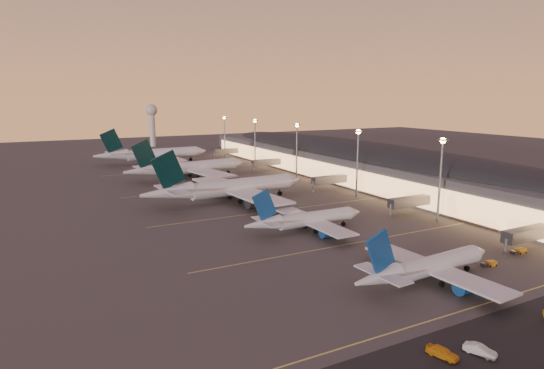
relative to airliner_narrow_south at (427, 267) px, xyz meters
The scene contains 14 objects.
ground 33.32m from the airliner_narrow_south, 84.58° to the left, with size 700.00×700.00×0.00m, color #423F3D.
airliner_narrow_south is the anchor object (origin of this frame).
airliner_narrow_north 42.67m from the airliner_narrow_south, 93.38° to the left, with size 38.04×33.84×13.64m.
airliner_wide_near 87.41m from the airliner_narrow_south, 95.18° to the left, with size 64.29×58.78×20.56m.
airliner_wide_mid 141.36m from the airliner_narrow_south, 92.28° to the left, with size 61.76×56.95×19.81m.
airliner_wide_far 199.17m from the airliner_narrow_south, 92.52° to the left, with size 65.48×59.71×20.95m.
terminal_building 123.97m from the airliner_narrow_south, 58.36° to the left, with size 56.35×255.00×17.46m.
light_masts 106.44m from the airliner_narrow_south, 68.23° to the left, with size 2.20×217.20×25.90m.
radar_tower 293.85m from the airliner_narrow_south, 87.43° to the left, with size 9.00×9.00×32.50m.
lane_markings 73.14m from the airliner_narrow_south, 87.54° to the left, with size 90.00×180.36×0.00m.
baggage_tug_a 34.40m from the airliner_narrow_south, ahead, with size 4.06×1.98×1.17m.
baggage_tug_b 20.51m from the airliner_narrow_south, ahead, with size 3.80×1.96×1.08m.
service_van_a 26.56m from the airliner_narrow_south, 119.35° to the right, with size 1.62×4.66×1.54m, color silver.
service_van_b 27.97m from the airliner_narrow_south, 131.36° to the right, with size 1.92×4.76×1.62m, color orange.
Camera 1 is at (-72.03, -96.14, 37.67)m, focal length 30.00 mm.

